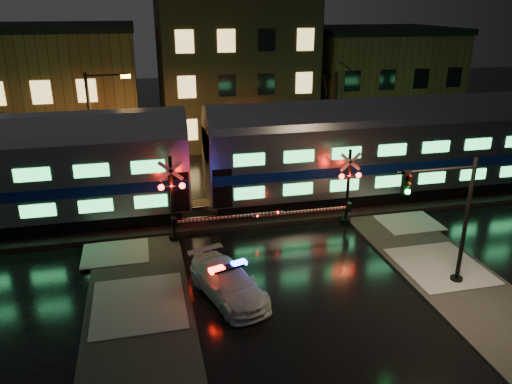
{
  "coord_description": "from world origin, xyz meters",
  "views": [
    {
      "loc": [
        -5.82,
        -20.01,
        11.02
      ],
      "look_at": [
        -0.57,
        2.5,
        2.2
      ],
      "focal_mm": 35.0,
      "sensor_mm": 36.0,
      "label": 1
    }
  ],
  "objects_px": {
    "crossing_signal_right": "(342,195)",
    "crossing_signal_left": "(180,207)",
    "police_car": "(228,282)",
    "streetlight": "(96,129)",
    "traffic_light": "(448,222)"
  },
  "relations": [
    {
      "from": "crossing_signal_left",
      "to": "streetlight",
      "type": "xyz_separation_m",
      "value": [
        -4.02,
        6.69,
        2.49
      ]
    },
    {
      "from": "crossing_signal_right",
      "to": "streetlight",
      "type": "height_order",
      "value": "streetlight"
    },
    {
      "from": "police_car",
      "to": "crossing_signal_right",
      "type": "xyz_separation_m",
      "value": [
        6.92,
        5.39,
        1.04
      ]
    },
    {
      "from": "police_car",
      "to": "streetlight",
      "type": "bearing_deg",
      "value": 96.5
    },
    {
      "from": "crossing_signal_right",
      "to": "crossing_signal_left",
      "type": "bearing_deg",
      "value": 179.96
    },
    {
      "from": "police_car",
      "to": "streetlight",
      "type": "distance_m",
      "value": 13.71
    },
    {
      "from": "crossing_signal_left",
      "to": "traffic_light",
      "type": "bearing_deg",
      "value": -33.37
    },
    {
      "from": "crossing_signal_right",
      "to": "streetlight",
      "type": "distance_m",
      "value": 14.23
    },
    {
      "from": "police_car",
      "to": "crossing_signal_left",
      "type": "distance_m",
      "value": 5.68
    },
    {
      "from": "crossing_signal_right",
      "to": "crossing_signal_left",
      "type": "distance_m",
      "value": 8.27
    },
    {
      "from": "traffic_light",
      "to": "police_car",
      "type": "bearing_deg",
      "value": 172.39
    },
    {
      "from": "traffic_light",
      "to": "streetlight",
      "type": "relative_size",
      "value": 0.74
    },
    {
      "from": "police_car",
      "to": "crossing_signal_right",
      "type": "distance_m",
      "value": 8.83
    },
    {
      "from": "traffic_light",
      "to": "streetlight",
      "type": "height_order",
      "value": "streetlight"
    },
    {
      "from": "crossing_signal_right",
      "to": "crossing_signal_left",
      "type": "xyz_separation_m",
      "value": [
        -8.27,
        0.01,
        0.11
      ]
    }
  ]
}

